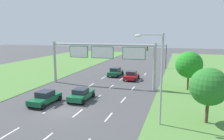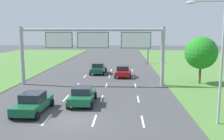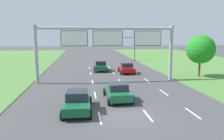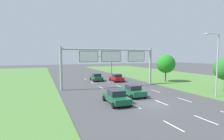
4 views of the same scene
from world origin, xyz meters
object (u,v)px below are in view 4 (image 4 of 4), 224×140
(car_mid_lane, at_px, (117,78))
(roadside_tree_mid, at_px, (166,64))
(car_near_red, at_px, (132,91))
(car_far_ahead, at_px, (116,97))
(car_lead_silver, at_px, (97,77))
(traffic_light_mast, at_px, (106,61))
(street_lamp, at_px, (216,59))
(sign_gantry, at_px, (111,59))

(car_mid_lane, relative_size, roadside_tree_mid, 0.71)
(car_near_red, height_order, car_far_ahead, car_far_ahead)
(car_near_red, distance_m, car_lead_silver, 16.12)
(car_mid_lane, distance_m, traffic_light_mast, 16.03)
(traffic_light_mast, bearing_deg, car_mid_lane, -101.14)
(traffic_light_mast, bearing_deg, street_lamp, -84.44)
(car_far_ahead, relative_size, sign_gantry, 0.26)
(car_mid_lane, height_order, street_lamp, street_lamp)
(car_far_ahead, distance_m, roadside_tree_mid, 20.60)
(car_lead_silver, bearing_deg, traffic_light_mast, 64.75)
(car_far_ahead, bearing_deg, car_near_red, 38.48)
(car_near_red, bearing_deg, street_lamp, -25.83)
(car_mid_lane, relative_size, car_far_ahead, 0.91)
(car_far_ahead, distance_m, sign_gantry, 11.85)
(car_near_red, bearing_deg, car_mid_lane, 74.49)
(car_near_red, xyz_separation_m, street_lamp, (9.85, -4.58, 4.31))
(car_near_red, relative_size, street_lamp, 0.52)
(car_near_red, distance_m, street_lamp, 11.68)
(car_mid_lane, relative_size, sign_gantry, 0.24)
(car_lead_silver, distance_m, roadside_tree_mid, 15.25)
(sign_gantry, xyz_separation_m, street_lamp, (9.80, -12.46, 0.12))
(sign_gantry, relative_size, street_lamp, 2.03)
(car_near_red, relative_size, car_mid_lane, 1.07)
(car_lead_silver, height_order, roadside_tree_mid, roadside_tree_mid)
(car_near_red, distance_m, car_mid_lane, 14.03)
(car_near_red, height_order, car_lead_silver, car_lead_silver)
(sign_gantry, relative_size, roadside_tree_mid, 2.97)
(sign_gantry, bearing_deg, car_near_red, -90.37)
(car_near_red, xyz_separation_m, car_far_ahead, (-3.53, -2.61, 0.02))
(car_far_ahead, height_order, sign_gantry, sign_gantry)
(traffic_light_mast, bearing_deg, sign_gantry, -107.17)
(car_far_ahead, xyz_separation_m, street_lamp, (13.38, -1.97, 4.29))
(car_lead_silver, bearing_deg, street_lamp, -61.43)
(car_lead_silver, bearing_deg, car_near_red, -86.57)
(car_near_red, xyz_separation_m, roadside_tree_mid, (13.04, 9.24, 3.07))
(roadside_tree_mid, bearing_deg, traffic_light_mast, 108.09)
(sign_gantry, bearing_deg, street_lamp, -51.83)
(car_near_red, xyz_separation_m, sign_gantry, (0.05, 7.89, 4.19))
(sign_gantry, bearing_deg, car_far_ahead, -108.85)
(car_near_red, relative_size, roadside_tree_mid, 0.76)
(car_near_red, bearing_deg, car_far_ahead, -144.45)
(car_near_red, xyz_separation_m, traffic_light_mast, (6.58, 29.01, 3.10))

